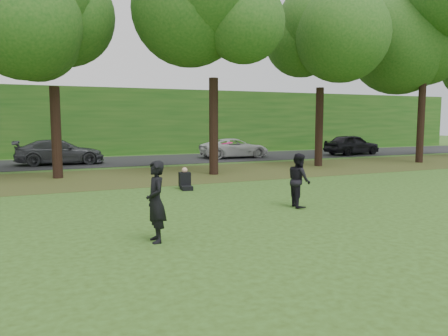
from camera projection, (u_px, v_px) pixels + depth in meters
name	position (u px, v px, depth m)	size (l,w,h in m)	color
ground	(266.00, 258.00, 8.38)	(120.00, 120.00, 0.00)	#2F4615
leaf_litter	(128.00, 177.00, 20.20)	(60.00, 7.00, 0.01)	#493E1A
street	(102.00, 162.00, 27.47)	(70.00, 7.00, 0.02)	black
far_hedge	(89.00, 122.00, 32.65)	(70.00, 3.00, 5.00)	#1A4D16
player_left	(156.00, 202.00, 9.37)	(0.64, 0.42, 1.77)	black
player_right	(299.00, 180.00, 13.19)	(0.80, 0.62, 1.64)	black
parked_cars	(134.00, 151.00, 27.07)	(41.00, 3.43, 1.53)	black
frisbee	(227.00, 143.00, 10.50)	(0.32, 0.33, 0.08)	#EB1377
seated_person	(185.00, 181.00, 16.64)	(0.49, 0.77, 0.83)	black
tree_line	(116.00, 1.00, 19.14)	(55.30, 7.90, 12.31)	black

